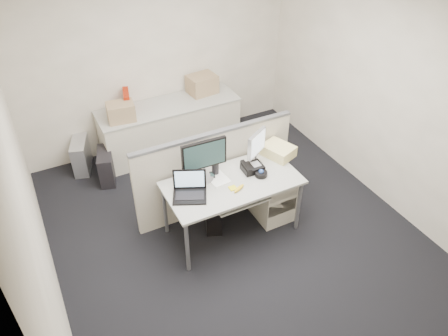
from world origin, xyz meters
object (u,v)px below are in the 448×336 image
desk (232,186)px  monitor_main (204,161)px  laptop (189,187)px  desk_phone (253,168)px

desk → monitor_main: bearing=144.2°
desk → monitor_main: monitor_main is taller
desk → monitor_main: size_ratio=2.97×
monitor_main → laptop: (-0.27, -0.20, -0.12)m
desk → laptop: size_ratio=4.27×
desk_phone → monitor_main: bearing=172.4°
desk → desk_phone: bearing=14.9°
desk → laptop: (-0.52, -0.02, 0.20)m
monitor_main → desk: bearing=-33.6°
desk → laptop: laptop is taller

